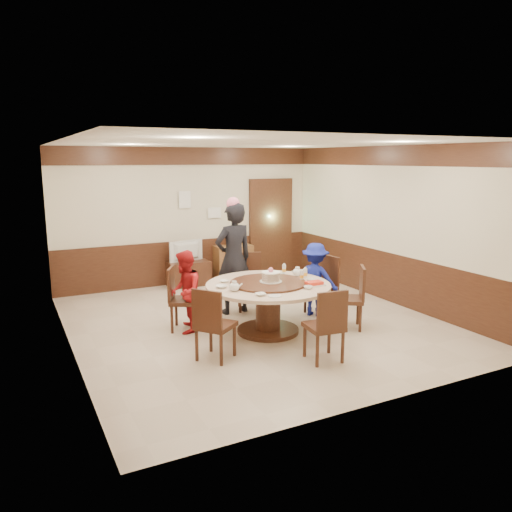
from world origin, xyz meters
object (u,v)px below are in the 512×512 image
side_cabinet (233,263)px  tv_stand (188,273)px  birthday_cake (271,277)px  television (188,251)px  person_standing (234,259)px  banquet_table (268,298)px  person_red (185,292)px  thermos (233,237)px  person_blue (315,279)px  shrimp_platter (314,284)px

side_cabinet → tv_stand: bearing=-178.3°
birthday_cake → television: (-0.16, 3.25, -0.14)m
person_standing → side_cabinet: size_ratio=2.33×
banquet_table → person_red: person_red is taller
birthday_cake → thermos: size_ratio=0.87×
person_blue → person_standing: bearing=16.6°
birthday_cake → person_red: bearing=152.4°
thermos → birthday_cake: bearing=-104.8°
person_blue → birthday_cake: (-1.06, -0.41, 0.25)m
person_red → thermos: 3.37m
person_standing → shrimp_platter: bearing=104.9°
person_red → birthday_cake: size_ratio=3.75×
thermos → banquet_table: bearing=-105.4°
side_cabinet → thermos: 0.57m
person_red → side_cabinet: person_red is taller
person_standing → person_red: 1.22m
birthday_cake → shrimp_platter: size_ratio=1.10×
shrimp_platter → person_red: bearing=149.0°
television → side_cabinet: 1.08m
thermos → person_red: bearing=-126.6°
television → thermos: (1.02, 0.03, 0.22)m
tv_stand → television: (-0.00, 0.00, 0.47)m
banquet_table → person_blue: (1.10, 0.40, 0.07)m
person_standing → television: bearing=-94.5°
tv_stand → television: bearing=180.0°
person_blue → thermos: bearing=-37.1°
tv_stand → television: 0.47m
person_standing → person_red: size_ratio=1.50×
person_blue → television: (-1.22, 2.84, 0.11)m
birthday_cake → side_cabinet: (0.87, 3.28, -0.48)m
person_blue → television: size_ratio=1.63×
person_red → side_cabinet: size_ratio=1.55×
television → person_standing: bearing=82.1°
person_standing → shrimp_platter: 1.65m
banquet_table → person_standing: bearing=92.5°
person_red → tv_stand: person_red is taller
birthday_cake → person_standing: bearing=94.4°
tv_stand → side_cabinet: bearing=1.7°
shrimp_platter → tv_stand: 3.74m
person_standing → person_blue: 1.40m
shrimp_platter → thermos: bearing=84.4°
person_blue → television: bearing=-17.9°
birthday_cake → television: 3.26m
person_blue → television: person_blue is taller
person_red → television: size_ratio=1.66×
tv_stand → television: television is taller
banquet_table → television: (-0.12, 3.25, 0.18)m
person_standing → tv_stand: person_standing is taller
thermos → person_standing: bearing=-113.9°
banquet_table → thermos: bearing=74.6°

